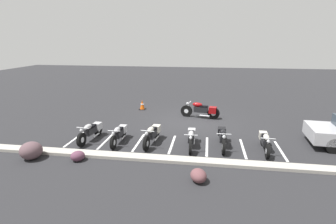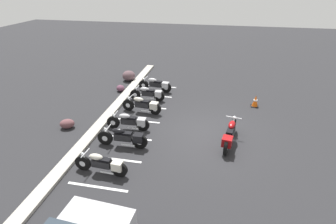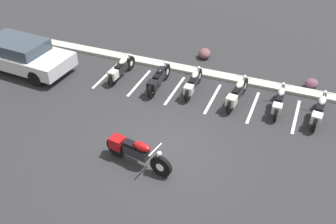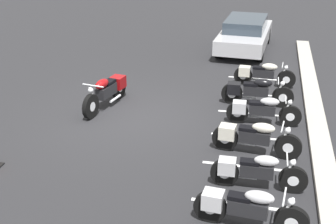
# 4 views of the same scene
# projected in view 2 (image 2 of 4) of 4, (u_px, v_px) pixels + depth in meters

# --- Properties ---
(ground) EXTENTS (60.00, 60.00, 0.00)m
(ground) POSITION_uv_depth(u_px,v_px,m) (209.00, 135.00, 11.45)
(ground) COLOR #262628
(motorcycle_maroon_featured) EXTENTS (2.28, 0.79, 0.91)m
(motorcycle_maroon_featured) POSITION_uv_depth(u_px,v_px,m) (230.00, 134.00, 10.58)
(motorcycle_maroon_featured) COLOR black
(motorcycle_maroon_featured) RESTS_ON ground
(parked_bike_0) EXTENTS (0.55, 1.97, 0.78)m
(parked_bike_0) POSITION_uv_depth(u_px,v_px,m) (103.00, 164.00, 9.01)
(parked_bike_0) COLOR black
(parked_bike_0) RESTS_ON ground
(parked_bike_1) EXTENTS (0.58, 2.08, 0.82)m
(parked_bike_1) POSITION_uv_depth(u_px,v_px,m) (125.00, 137.00, 10.46)
(parked_bike_1) COLOR black
(parked_bike_1) RESTS_ON ground
(parked_bike_2) EXTENTS (0.55, 1.97, 0.77)m
(parked_bike_2) POSITION_uv_depth(u_px,v_px,m) (130.00, 121.00, 11.66)
(parked_bike_2) COLOR black
(parked_bike_2) RESTS_ON ground
(parked_bike_3) EXTENTS (0.61, 2.08, 0.82)m
(parked_bike_3) POSITION_uv_depth(u_px,v_px,m) (143.00, 105.00, 13.13)
(parked_bike_3) COLOR black
(parked_bike_3) RESTS_ON ground
(parked_bike_4) EXTENTS (0.55, 1.96, 0.77)m
(parked_bike_4) POSITION_uv_depth(u_px,v_px,m) (149.00, 94.00, 14.46)
(parked_bike_4) COLOR black
(parked_bike_4) RESTS_ON ground
(parked_bike_5) EXTENTS (0.59, 2.06, 0.81)m
(parked_bike_5) POSITION_uv_depth(u_px,v_px,m) (156.00, 85.00, 15.62)
(parked_bike_5) COLOR black
(parked_bike_5) RESTS_ON ground
(concrete_curb) EXTENTS (18.00, 0.50, 0.12)m
(concrete_curb) POSITION_uv_depth(u_px,v_px,m) (102.00, 122.00, 12.31)
(concrete_curb) COLOR #A8A399
(concrete_curb) RESTS_ON ground
(landscape_rock_0) EXTENTS (0.84, 0.86, 0.67)m
(landscape_rock_0) POSITION_uv_depth(u_px,v_px,m) (129.00, 76.00, 17.31)
(landscape_rock_0) COLOR #594348
(landscape_rock_0) RESTS_ON ground
(landscape_rock_1) EXTENTS (0.70, 0.78, 0.42)m
(landscape_rock_1) POSITION_uv_depth(u_px,v_px,m) (67.00, 124.00, 11.89)
(landscape_rock_1) COLOR brown
(landscape_rock_1) RESTS_ON ground
(landscape_rock_2) EXTENTS (0.71, 0.70, 0.38)m
(landscape_rock_2) POSITION_uv_depth(u_px,v_px,m) (120.00, 88.00, 15.75)
(landscape_rock_2) COLOR #5E384B
(landscape_rock_2) RESTS_ON ground
(traffic_cone) EXTENTS (0.40, 0.40, 0.65)m
(traffic_cone) POSITION_uv_depth(u_px,v_px,m) (255.00, 101.00, 13.84)
(traffic_cone) COLOR black
(traffic_cone) RESTS_ON ground
(stall_line_0) EXTENTS (0.10, 2.10, 0.00)m
(stall_line_0) POSITION_uv_depth(u_px,v_px,m) (98.00, 187.00, 8.60)
(stall_line_0) COLOR white
(stall_line_0) RESTS_ON ground
(stall_line_1) EXTENTS (0.10, 2.10, 0.00)m
(stall_line_1) POSITION_uv_depth(u_px,v_px,m) (115.00, 159.00, 9.92)
(stall_line_1) COLOR white
(stall_line_1) RESTS_ON ground
(stall_line_2) EXTENTS (0.10, 2.10, 0.00)m
(stall_line_2) POSITION_uv_depth(u_px,v_px,m) (128.00, 138.00, 11.24)
(stall_line_2) COLOR white
(stall_line_2) RESTS_ON ground
(stall_line_3) EXTENTS (0.10, 2.10, 0.00)m
(stall_line_3) POSITION_uv_depth(u_px,v_px,m) (138.00, 121.00, 12.56)
(stall_line_3) COLOR white
(stall_line_3) RESTS_ON ground
(stall_line_4) EXTENTS (0.10, 2.10, 0.00)m
(stall_line_4) POSITION_uv_depth(u_px,v_px,m) (147.00, 107.00, 13.89)
(stall_line_4) COLOR white
(stall_line_4) RESTS_ON ground
(stall_line_5) EXTENTS (0.10, 2.10, 0.00)m
(stall_line_5) POSITION_uv_depth(u_px,v_px,m) (154.00, 96.00, 15.21)
(stall_line_5) COLOR white
(stall_line_5) RESTS_ON ground
(stall_line_6) EXTENTS (0.10, 2.10, 0.00)m
(stall_line_6) POSITION_uv_depth(u_px,v_px,m) (160.00, 86.00, 16.53)
(stall_line_6) COLOR white
(stall_line_6) RESTS_ON ground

